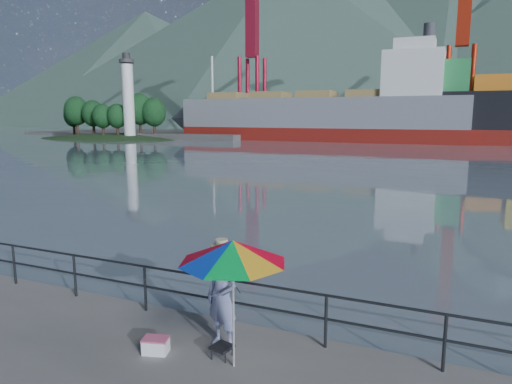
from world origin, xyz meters
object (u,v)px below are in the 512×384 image
Objects in this scene: fisherman at (222,297)px; bulk_carrier at (328,115)px; beach_umbrella at (233,252)px; cooler_bag at (156,346)px.

fisherman is 72.62m from bulk_carrier.
beach_umbrella reaches higher than fisherman.
bulk_carrier reaches higher than beach_umbrella.
beach_umbrella is at bearing -76.50° from bulk_carrier.
fisherman reaches higher than cooler_bag.
cooler_bag is at bearing -77.66° from bulk_carrier.
fisherman is at bearing -76.78° from bulk_carrier.
cooler_bag is (-0.98, -0.71, -0.81)m from fisherman.
beach_umbrella is 2.41m from cooler_bag.
cooler_bag is at bearing -126.84° from fisherman.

